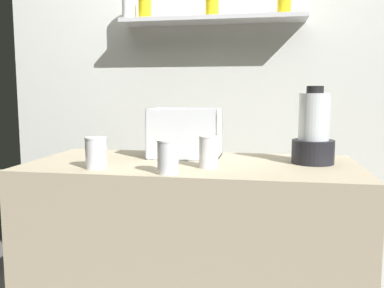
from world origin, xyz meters
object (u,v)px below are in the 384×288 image
carrot_display_bin (186,142)px  juice_cup_mango_middle (209,153)px  blender_pitcher (313,133)px  juice_cup_carrot_left (168,158)px  juice_cup_pomegranate_far_left (96,155)px

carrot_display_bin → juice_cup_mango_middle: bearing=-61.7°
blender_pitcher → juice_cup_carrot_left: size_ratio=2.60×
blender_pitcher → carrot_display_bin: bearing=170.9°
carrot_display_bin → juice_cup_mango_middle: 0.30m
juice_cup_carrot_left → juice_cup_mango_middle: size_ratio=0.98×
blender_pitcher → juice_cup_mango_middle: bearing=-157.4°
blender_pitcher → juice_cup_carrot_left: bearing=-149.9°
juice_cup_carrot_left → juice_cup_pomegranate_far_left: bearing=170.5°
juice_cup_pomegranate_far_left → juice_cup_mango_middle: bearing=12.3°
juice_cup_mango_middle → juice_cup_pomegranate_far_left: bearing=-167.7°
carrot_display_bin → blender_pitcher: 0.58m
juice_cup_mango_middle → juice_cup_carrot_left: bearing=-132.2°
carrot_display_bin → blender_pitcher: blender_pitcher is taller
blender_pitcher → juice_cup_carrot_left: 0.64m
juice_cup_carrot_left → blender_pitcher: bearing=30.1°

